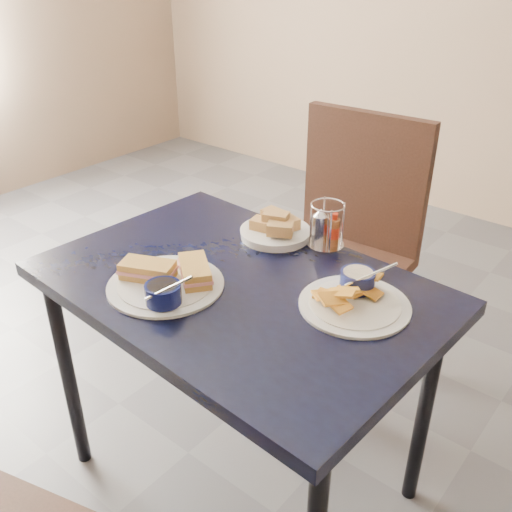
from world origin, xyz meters
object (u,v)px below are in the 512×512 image
Objects in this scene: bread_basket at (276,229)px; condiment_caddy at (325,228)px; chair_far at (348,236)px; plantain_plate at (354,295)px; dining_table at (238,305)px; sandwich_plate at (168,280)px.

condiment_caddy is at bearing 19.18° from bread_basket.
chair_far is 3.69× the size of plantain_plate.
plantain_plate is (0.29, 0.11, 0.10)m from dining_table.
sandwich_plate is at bearing -95.55° from bread_basket.
plantain_plate is 0.40m from bread_basket.
sandwich_plate is 0.48m from plantain_plate.
chair_far is at bearing 121.33° from plantain_plate.
plantain_plate is 0.31m from condiment_caddy.
bread_basket is (-0.01, -0.44, 0.19)m from chair_far.
dining_table is at bearing -73.39° from bread_basket.
condiment_caddy reaches higher than bread_basket.
sandwich_plate is 0.41m from bread_basket.
dining_table is at bearing -84.14° from chair_far.
condiment_caddy is at bearing 68.11° from sandwich_plate.
chair_far is 0.48m from bread_basket.
bread_basket is at bearing 156.73° from plantain_plate.
chair_far reaches higher than condiment_caddy.
dining_table is 0.35m from condiment_caddy.
condiment_caddy is at bearing 137.14° from plantain_plate.
plantain_plate is (0.36, -0.60, 0.18)m from chair_far.
plantain_plate is at bearing -42.86° from condiment_caddy.
dining_table is 0.30m from bread_basket.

